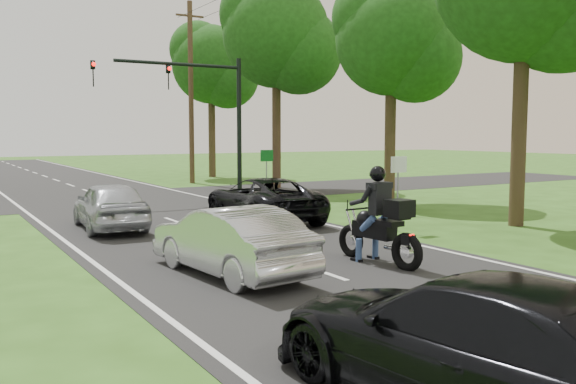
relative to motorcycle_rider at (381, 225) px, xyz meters
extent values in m
plane|color=#2D5317|center=(-1.51, 0.12, -0.83)|extent=(140.00, 140.00, 0.00)
cube|color=black|center=(-1.51, 10.12, -0.82)|extent=(8.00, 100.00, 0.01)
cube|color=black|center=(-1.51, 16.12, -0.83)|extent=(60.00, 7.00, 0.01)
torus|color=black|center=(-0.09, 0.92, -0.46)|extent=(0.22, 0.75, 0.74)
torus|color=black|center=(0.07, -0.76, -0.46)|extent=(0.25, 0.82, 0.81)
cube|color=black|center=(-0.02, 0.19, -0.12)|extent=(0.41, 1.09, 0.34)
sphere|color=black|center=(-0.05, 0.47, 0.08)|extent=(0.38, 0.38, 0.38)
cube|color=black|center=(0.02, -0.20, 0.08)|extent=(0.43, 0.65, 0.11)
cube|color=#FF0C07|center=(0.08, -0.88, -0.10)|extent=(0.11, 0.04, 0.06)
cylinder|color=silver|center=(0.21, -0.41, -0.48)|extent=(0.18, 0.90, 0.10)
cylinder|color=black|center=(-0.07, 0.69, 0.28)|extent=(0.70, 0.10, 0.04)
cube|color=black|center=(0.05, -0.53, 0.41)|extent=(0.53, 0.49, 0.36)
cube|color=black|center=(0.00, 0.02, 0.56)|extent=(0.47, 0.29, 0.67)
sphere|color=black|center=(-0.01, 0.10, 1.08)|extent=(0.34, 0.34, 0.34)
cylinder|color=navy|center=(-0.28, 0.37, -0.57)|extent=(0.15, 0.15, 0.50)
cylinder|color=navy|center=(0.21, 0.41, -0.57)|extent=(0.15, 0.15, 0.50)
imported|color=black|center=(0.87, 6.81, -0.13)|extent=(2.56, 5.09, 1.38)
imported|color=#BBBBC0|center=(-3.18, 0.69, -0.14)|extent=(1.84, 4.22, 1.35)
imported|color=#ACB0B5|center=(-3.68, 7.62, -0.12)|extent=(1.93, 4.20, 1.40)
imported|color=black|center=(-3.67, -5.89, -0.12)|extent=(2.39, 4.97, 1.39)
cylinder|color=black|center=(3.69, 14.12, 2.17)|extent=(0.20, 0.20, 6.00)
cylinder|color=black|center=(0.99, 14.12, 4.77)|extent=(5.40, 0.14, 0.14)
imported|color=black|center=(0.49, 14.12, 4.22)|extent=(0.16, 0.36, 1.00)
imported|color=black|center=(-2.51, 14.12, 4.22)|extent=(0.16, 0.36, 1.00)
sphere|color=#FF0C07|center=(0.49, 13.94, 4.55)|extent=(0.16, 0.16, 0.16)
sphere|color=#FF0C07|center=(-2.51, 13.94, 4.55)|extent=(0.16, 0.16, 0.16)
cylinder|color=#513725|center=(4.69, 22.12, 4.17)|extent=(0.28, 0.28, 10.00)
cube|color=#513725|center=(4.69, 22.12, 8.37)|extent=(1.60, 0.10, 0.10)
cylinder|color=slate|center=(3.19, 3.12, 0.17)|extent=(0.05, 0.05, 2.00)
cube|color=silver|center=(3.19, 3.09, 1.07)|extent=(0.55, 0.04, 0.45)
cylinder|color=slate|center=(3.39, 11.12, 0.17)|extent=(0.05, 0.05, 2.00)
cube|color=#0C591E|center=(3.39, 11.09, 1.07)|extent=(0.55, 0.04, 0.45)
cylinder|color=#332316|center=(6.99, 2.12, 2.53)|extent=(0.44, 0.44, 6.72)
sphere|color=#183C10|center=(7.87, 1.42, 5.77)|extent=(4.20, 4.20, 4.20)
cylinder|color=#332316|center=(7.99, 9.12, 2.11)|extent=(0.44, 0.44, 5.88)
sphere|color=#183C10|center=(7.99, 9.12, 5.68)|extent=(4.50, 4.50, 4.50)
sphere|color=#183C10|center=(8.74, 8.52, 4.94)|extent=(3.60, 3.60, 3.60)
cylinder|color=#332316|center=(7.29, 17.12, 2.67)|extent=(0.44, 0.44, 7.00)
sphere|color=#183C10|center=(7.29, 17.12, 6.92)|extent=(5.40, 5.40, 5.40)
sphere|color=#183C10|center=(8.19, 16.40, 6.04)|extent=(4.32, 4.32, 4.32)
cylinder|color=#332316|center=(7.69, 26.12, 2.39)|extent=(0.44, 0.44, 6.44)
sphere|color=#183C10|center=(7.69, 26.12, 6.30)|extent=(4.95, 4.95, 4.95)
sphere|color=#183C10|center=(8.52, 25.46, 5.49)|extent=(3.96, 3.96, 3.96)
camera|label=1|loc=(-8.22, -9.91, 1.92)|focal=38.00mm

